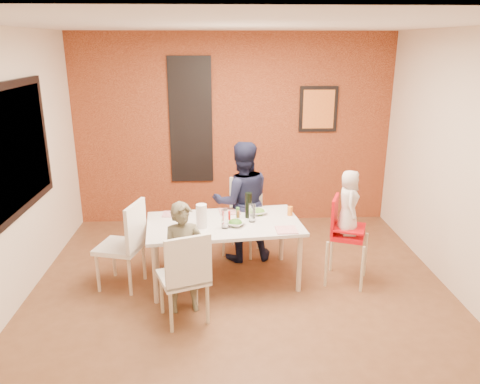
{
  "coord_description": "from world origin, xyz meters",
  "views": [
    {
      "loc": [
        -0.22,
        -4.37,
        2.55
      ],
      "look_at": [
        0.0,
        0.3,
        1.05
      ],
      "focal_mm": 35.0,
      "sensor_mm": 36.0,
      "label": 1
    }
  ],
  "objects_px": {
    "wine_bottle": "(248,205)",
    "paper_towel_roll": "(202,216)",
    "dining_table": "(224,228)",
    "chair_far": "(243,212)",
    "child_far": "(242,202)",
    "chair_near": "(185,274)",
    "high_chair": "(344,232)",
    "child_near": "(184,258)",
    "toddler": "(349,203)",
    "chair_left": "(127,241)"
  },
  "relations": [
    {
      "from": "wine_bottle",
      "to": "paper_towel_roll",
      "type": "bearing_deg",
      "value": -152.2
    },
    {
      "from": "dining_table",
      "to": "chair_far",
      "type": "height_order",
      "value": "chair_far"
    },
    {
      "from": "chair_far",
      "to": "wine_bottle",
      "type": "xyz_separation_m",
      "value": [
        0.02,
        -0.65,
        0.32
      ]
    },
    {
      "from": "child_far",
      "to": "chair_near",
      "type": "bearing_deg",
      "value": 59.91
    },
    {
      "from": "paper_towel_roll",
      "to": "dining_table",
      "type": "bearing_deg",
      "value": 29.31
    },
    {
      "from": "high_chair",
      "to": "paper_towel_roll",
      "type": "relative_size",
      "value": 3.83
    },
    {
      "from": "high_chair",
      "to": "wine_bottle",
      "type": "xyz_separation_m",
      "value": [
        -1.03,
        0.22,
        0.25
      ]
    },
    {
      "from": "child_near",
      "to": "child_far",
      "type": "relative_size",
      "value": 0.77
    },
    {
      "from": "child_near",
      "to": "toddler",
      "type": "xyz_separation_m",
      "value": [
        1.72,
        0.5,
        0.36
      ]
    },
    {
      "from": "chair_left",
      "to": "toddler",
      "type": "xyz_separation_m",
      "value": [
        2.36,
        0.0,
        0.39
      ]
    },
    {
      "from": "dining_table",
      "to": "chair_far",
      "type": "relative_size",
      "value": 1.89
    },
    {
      "from": "wine_bottle",
      "to": "child_far",
      "type": "bearing_deg",
      "value": 96.87
    },
    {
      "from": "chair_left",
      "to": "child_near",
      "type": "distance_m",
      "value": 0.81
    },
    {
      "from": "child_far",
      "to": "toddler",
      "type": "height_order",
      "value": "child_far"
    },
    {
      "from": "dining_table",
      "to": "chair_near",
      "type": "distance_m",
      "value": 0.93
    },
    {
      "from": "dining_table",
      "to": "child_near",
      "type": "relative_size",
      "value": 1.55
    },
    {
      "from": "toddler",
      "to": "chair_near",
      "type": "bearing_deg",
      "value": 121.2
    },
    {
      "from": "paper_towel_roll",
      "to": "chair_far",
      "type": "bearing_deg",
      "value": 61.93
    },
    {
      "from": "paper_towel_roll",
      "to": "child_far",
      "type": "bearing_deg",
      "value": 55.93
    },
    {
      "from": "child_near",
      "to": "toddler",
      "type": "relative_size",
      "value": 1.59
    },
    {
      "from": "chair_far",
      "to": "toddler",
      "type": "distance_m",
      "value": 1.45
    },
    {
      "from": "chair_near",
      "to": "dining_table",
      "type": "bearing_deg",
      "value": -133.86
    },
    {
      "from": "chair_near",
      "to": "child_far",
      "type": "height_order",
      "value": "child_far"
    },
    {
      "from": "chair_left",
      "to": "high_chair",
      "type": "distance_m",
      "value": 2.34
    },
    {
      "from": "chair_near",
      "to": "wine_bottle",
      "type": "relative_size",
      "value": 3.22
    },
    {
      "from": "wine_bottle",
      "to": "child_near",
      "type": "bearing_deg",
      "value": -132.14
    },
    {
      "from": "high_chair",
      "to": "child_far",
      "type": "distance_m",
      "value": 1.26
    },
    {
      "from": "toddler",
      "to": "wine_bottle",
      "type": "height_order",
      "value": "toddler"
    },
    {
      "from": "chair_near",
      "to": "wine_bottle",
      "type": "xyz_separation_m",
      "value": [
        0.64,
        0.98,
        0.31
      ]
    },
    {
      "from": "chair_near",
      "to": "child_near",
      "type": "xyz_separation_m",
      "value": [
        -0.03,
        0.24,
        0.04
      ]
    },
    {
      "from": "child_far",
      "to": "paper_towel_roll",
      "type": "bearing_deg",
      "value": 48.94
    },
    {
      "from": "child_near",
      "to": "chair_near",
      "type": "bearing_deg",
      "value": -93.99
    },
    {
      "from": "high_chair",
      "to": "wine_bottle",
      "type": "bearing_deg",
      "value": 99.6
    },
    {
      "from": "chair_far",
      "to": "high_chair",
      "type": "relative_size",
      "value": 0.95
    },
    {
      "from": "dining_table",
      "to": "child_far",
      "type": "height_order",
      "value": "child_far"
    },
    {
      "from": "child_near",
      "to": "wine_bottle",
      "type": "distance_m",
      "value": 1.04
    },
    {
      "from": "dining_table",
      "to": "toddler",
      "type": "distance_m",
      "value": 1.36
    },
    {
      "from": "chair_far",
      "to": "child_near",
      "type": "xyz_separation_m",
      "value": [
        -0.65,
        -1.39,
        0.05
      ]
    },
    {
      "from": "chair_far",
      "to": "paper_towel_roll",
      "type": "height_order",
      "value": "paper_towel_roll"
    },
    {
      "from": "child_near",
      "to": "chair_far",
      "type": "bearing_deg",
      "value": 54.05
    },
    {
      "from": "chair_far",
      "to": "child_far",
      "type": "bearing_deg",
      "value": -76.34
    },
    {
      "from": "dining_table",
      "to": "toddler",
      "type": "relative_size",
      "value": 2.46
    },
    {
      "from": "chair_far",
      "to": "child_near",
      "type": "bearing_deg",
      "value": -94.46
    },
    {
      "from": "chair_near",
      "to": "paper_towel_roll",
      "type": "bearing_deg",
      "value": -120.86
    },
    {
      "from": "chair_near",
      "to": "chair_far",
      "type": "bearing_deg",
      "value": -131.16
    },
    {
      "from": "chair_near",
      "to": "toddler",
      "type": "distance_m",
      "value": 1.89
    },
    {
      "from": "chair_left",
      "to": "child_far",
      "type": "xyz_separation_m",
      "value": [
        1.26,
        0.65,
        0.19
      ]
    },
    {
      "from": "child_near",
      "to": "child_far",
      "type": "height_order",
      "value": "child_far"
    },
    {
      "from": "chair_far",
      "to": "child_far",
      "type": "relative_size",
      "value": 0.63
    },
    {
      "from": "dining_table",
      "to": "chair_left",
      "type": "relative_size",
      "value": 1.81
    }
  ]
}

